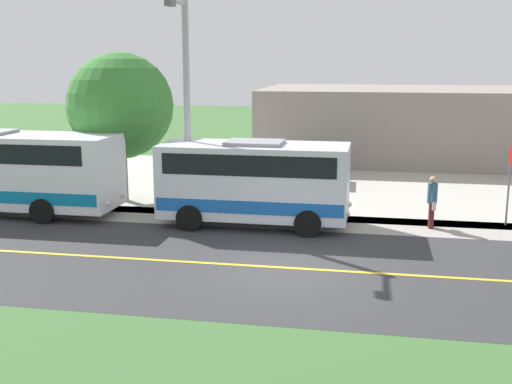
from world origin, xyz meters
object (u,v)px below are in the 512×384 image
at_px(shuttle_bus_front, 255,179).
at_px(commercial_building, 427,124).
at_px(pedestrian_with_bags, 432,200).
at_px(street_light_pole, 186,101).
at_px(parked_car_near, 313,167).
at_px(stop_sign, 510,170).
at_px(tree_curbside, 120,106).

bearing_deg(shuttle_bus_front, commercial_building, 157.29).
bearing_deg(shuttle_bus_front, pedestrian_with_bags, 96.09).
relative_size(street_light_pole, parked_car_near, 1.74).
xyz_separation_m(parked_car_near, commercial_building, (-8.37, 5.83, 1.35)).
bearing_deg(street_light_pole, parked_car_near, 155.35).
bearing_deg(shuttle_bus_front, parked_car_near, 171.83).
distance_m(stop_sign, commercial_building, 15.39).
relative_size(street_light_pole, commercial_building, 0.41).
xyz_separation_m(street_light_pole, commercial_building, (-16.53, 9.57, -2.25)).
height_order(pedestrian_with_bags, tree_curbside, tree_curbside).
bearing_deg(commercial_building, street_light_pole, -30.07).
height_order(stop_sign, tree_curbside, tree_curbside).
bearing_deg(street_light_pole, shuttle_bus_front, 83.26).
distance_m(parked_car_near, commercial_building, 10.29).
relative_size(shuttle_bus_front, stop_sign, 2.30).
distance_m(stop_sign, street_light_pole, 11.57).
bearing_deg(commercial_building, parked_car_near, -34.83).
bearing_deg(street_light_pole, pedestrian_with_bags, 92.34).
xyz_separation_m(shuttle_bus_front, parked_car_near, (-8.45, 1.21, -0.95)).
height_order(stop_sign, street_light_pole, street_light_pole).
distance_m(street_light_pole, tree_curbside, 4.34).
height_order(pedestrian_with_bags, stop_sign, stop_sign).
distance_m(street_light_pole, commercial_building, 19.23).
bearing_deg(stop_sign, parked_car_near, -132.61).
height_order(stop_sign, parked_car_near, stop_sign).
xyz_separation_m(pedestrian_with_bags, street_light_pole, (0.35, -8.63, 3.30)).
height_order(tree_curbside, commercial_building, tree_curbside).
xyz_separation_m(stop_sign, parked_car_near, (-6.93, -7.53, -1.28)).
distance_m(stop_sign, parked_car_near, 10.31).
bearing_deg(tree_curbside, stop_sign, 84.97).
relative_size(pedestrian_with_bags, street_light_pole, 0.23).
height_order(pedestrian_with_bags, commercial_building, commercial_building).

